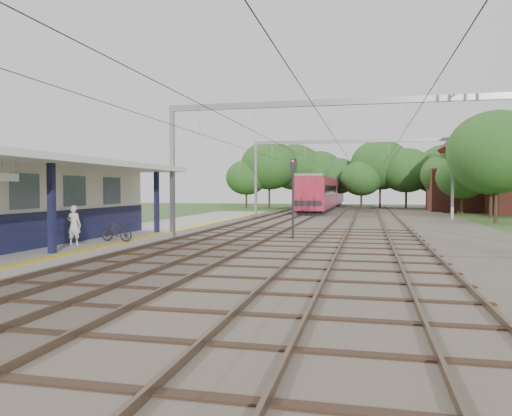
% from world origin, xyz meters
% --- Properties ---
extents(ground, '(160.00, 160.00, 0.00)m').
position_xyz_m(ground, '(0.00, 0.00, 0.00)').
color(ground, '#2D4C1E').
rests_on(ground, ground).
extents(ballast_bed, '(18.00, 90.00, 0.10)m').
position_xyz_m(ballast_bed, '(4.00, 30.00, 0.05)').
color(ballast_bed, '#473D33').
rests_on(ballast_bed, ground).
extents(platform, '(5.00, 52.00, 0.35)m').
position_xyz_m(platform, '(-7.50, 14.00, 0.17)').
color(platform, gray).
rests_on(platform, ground).
extents(yellow_stripe, '(0.45, 52.00, 0.01)m').
position_xyz_m(yellow_stripe, '(-5.25, 14.00, 0.35)').
color(yellow_stripe, yellow).
rests_on(yellow_stripe, platform).
extents(canopy, '(6.40, 20.00, 3.44)m').
position_xyz_m(canopy, '(-7.77, 6.00, 3.64)').
color(canopy, black).
rests_on(canopy, platform).
extents(rail_tracks, '(11.80, 88.00, 0.15)m').
position_xyz_m(rail_tracks, '(1.50, 30.00, 0.18)').
color(rail_tracks, brown).
rests_on(rail_tracks, ballast_bed).
extents(catenary_system, '(17.22, 88.00, 7.00)m').
position_xyz_m(catenary_system, '(3.39, 25.28, 5.51)').
color(catenary_system, gray).
rests_on(catenary_system, ground).
extents(tree_band, '(31.72, 30.88, 8.82)m').
position_xyz_m(tree_band, '(3.84, 57.12, 4.92)').
color(tree_band, '#382619').
rests_on(tree_band, ground).
extents(house_far, '(8.00, 6.12, 8.66)m').
position_xyz_m(house_far, '(16.00, 52.00, 3.23)').
color(house_far, brown).
rests_on(house_far, ground).
extents(person, '(0.61, 0.41, 1.63)m').
position_xyz_m(person, '(-6.66, 8.53, 1.17)').
color(person, beige).
rests_on(person, platform).
extents(bicycle, '(1.60, 0.63, 0.94)m').
position_xyz_m(bicycle, '(-5.60, 10.09, 0.82)').
color(bicycle, black).
rests_on(bicycle, platform).
extents(train, '(3.09, 38.46, 4.05)m').
position_xyz_m(train, '(-0.50, 56.79, 2.25)').
color(train, black).
rests_on(train, ballast_bed).
extents(signal_post, '(0.29, 0.25, 4.15)m').
position_xyz_m(signal_post, '(1.35, 15.37, 2.57)').
color(signal_post, black).
rests_on(signal_post, ground).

